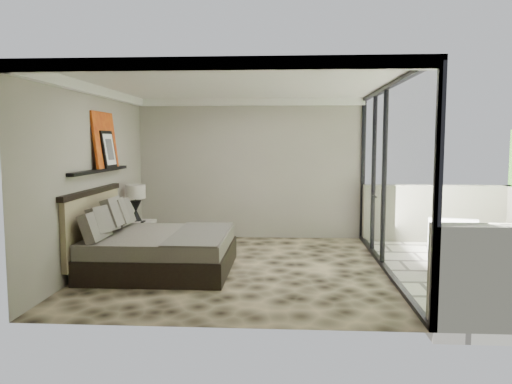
# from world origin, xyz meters

# --- Properties ---
(floor) EXTENTS (5.00, 5.00, 0.00)m
(floor) POSITION_xyz_m (0.00, 0.00, 0.00)
(floor) COLOR black
(floor) RESTS_ON ground
(ceiling) EXTENTS (4.50, 5.00, 0.02)m
(ceiling) POSITION_xyz_m (0.00, 0.00, 2.79)
(ceiling) COLOR silver
(ceiling) RESTS_ON back_wall
(back_wall) EXTENTS (4.50, 0.02, 2.80)m
(back_wall) POSITION_xyz_m (0.00, 2.49, 1.40)
(back_wall) COLOR gray
(back_wall) RESTS_ON floor
(left_wall) EXTENTS (0.02, 5.00, 2.80)m
(left_wall) POSITION_xyz_m (-2.24, 0.00, 1.40)
(left_wall) COLOR gray
(left_wall) RESTS_ON floor
(glass_wall) EXTENTS (0.08, 5.00, 2.80)m
(glass_wall) POSITION_xyz_m (2.25, 0.00, 1.40)
(glass_wall) COLOR white
(glass_wall) RESTS_ON floor
(terrace_slab) EXTENTS (3.00, 5.00, 0.12)m
(terrace_slab) POSITION_xyz_m (3.75, 0.00, -0.06)
(terrace_slab) COLOR #BEB5A2
(terrace_slab) RESTS_ON ground
(picture_ledge) EXTENTS (0.12, 2.20, 0.05)m
(picture_ledge) POSITION_xyz_m (-2.18, 0.10, 1.50)
(picture_ledge) COLOR black
(picture_ledge) RESTS_ON left_wall
(bed) EXTENTS (2.13, 2.06, 1.18)m
(bed) POSITION_xyz_m (-1.25, -0.22, 0.35)
(bed) COLOR black
(bed) RESTS_ON floor
(nightstand) EXTENTS (0.66, 0.66, 0.55)m
(nightstand) POSITION_xyz_m (-1.94, 1.21, 0.28)
(nightstand) COLOR black
(nightstand) RESTS_ON floor
(table_lamp) EXTENTS (0.36, 0.36, 0.66)m
(table_lamp) POSITION_xyz_m (-1.99, 1.26, 0.94)
(table_lamp) COLOR black
(table_lamp) RESTS_ON nightstand
(abstract_canvas) EXTENTS (0.13, 0.90, 0.90)m
(abstract_canvas) POSITION_xyz_m (-2.19, 0.37, 1.97)
(abstract_canvas) COLOR #B7160F
(abstract_canvas) RESTS_ON picture_ledge
(framed_print) EXTENTS (0.11, 0.50, 0.60)m
(framed_print) POSITION_xyz_m (-2.14, 0.37, 1.82)
(framed_print) COLOR black
(framed_print) RESTS_ON picture_ledge
(ottoman) EXTENTS (0.69, 0.69, 0.53)m
(ottoman) POSITION_xyz_m (3.94, 1.01, 0.26)
(ottoman) COLOR white
(ottoman) RESTS_ON terrace_slab
(lounger) EXTENTS (1.20, 1.77, 0.63)m
(lounger) POSITION_xyz_m (3.41, 0.43, 0.20)
(lounger) COLOR silver
(lounger) RESTS_ON terrace_slab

